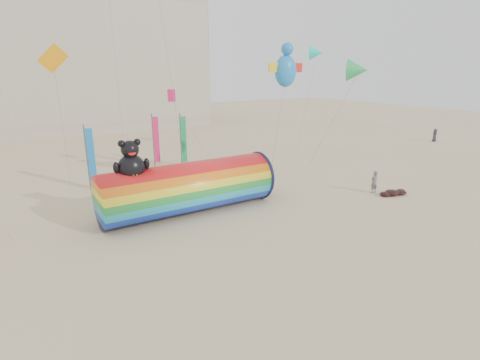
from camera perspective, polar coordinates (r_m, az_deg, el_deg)
ground at (r=23.47m, az=0.93°, el=-6.70°), size 160.00×160.00×0.00m
windsock_assembly at (r=25.06m, az=-7.84°, el=-0.97°), size 11.69×3.56×5.39m
kite_handler at (r=30.76m, az=19.76°, el=-0.27°), size 0.66×0.46×1.76m
fabric_bundle at (r=31.03m, az=22.35°, el=-1.78°), size 2.62×1.35×0.41m
festival_banners at (r=35.30m, az=-14.05°, el=5.22°), size 9.88×4.45×5.20m
flying_kites at (r=27.86m, az=-3.69°, el=24.28°), size 31.23×13.16×10.83m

